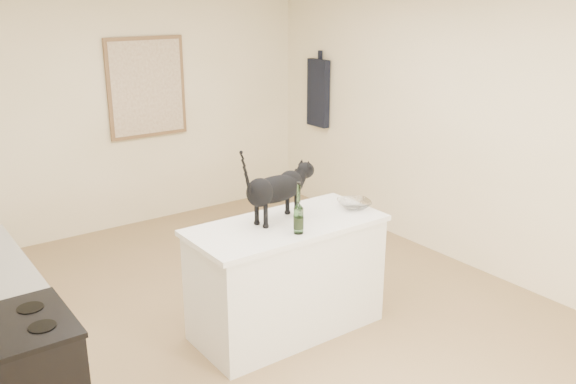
{
  "coord_description": "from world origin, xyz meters",
  "views": [
    {
      "loc": [
        -2.41,
        -3.68,
        2.54
      ],
      "look_at": [
        0.15,
        -0.15,
        1.12
      ],
      "focal_mm": 38.16,
      "sensor_mm": 36.0,
      "label": 1
    }
  ],
  "objects": [
    {
      "name": "wall_back",
      "position": [
        0.0,
        2.75,
        1.3
      ],
      "size": [
        4.5,
        0.0,
        4.5
      ],
      "primitive_type": "plane",
      "rotation": [
        1.57,
        0.0,
        0.0
      ],
      "color": "#FEEBC5",
      "rests_on": "ground"
    },
    {
      "name": "artwork_frame",
      "position": [
        0.3,
        2.72,
        1.55
      ],
      "size": [
        0.9,
        0.03,
        1.1
      ],
      "primitive_type": "cube",
      "color": "brown",
      "rests_on": "wall_back"
    },
    {
      "name": "floor",
      "position": [
        0.0,
        0.0,
        0.0
      ],
      "size": [
        5.5,
        5.5,
        0.0
      ],
      "primitive_type": "plane",
      "color": "#95754F",
      "rests_on": "ground"
    },
    {
      "name": "artwork_canvas",
      "position": [
        0.3,
        2.7,
        1.55
      ],
      "size": [
        0.82,
        0.0,
        1.02
      ],
      "primitive_type": "cube",
      "color": "beige",
      "rests_on": "wall_back"
    },
    {
      "name": "glass_bowl",
      "position": [
        0.73,
        -0.25,
        0.93
      ],
      "size": [
        0.34,
        0.34,
        0.06
      ],
      "primitive_type": "imported",
      "rotation": [
        0.0,
        0.0,
        -0.38
      ],
      "color": "silver",
      "rests_on": "island_top"
    },
    {
      "name": "black_cat",
      "position": [
        0.06,
        -0.12,
        1.13
      ],
      "size": [
        0.67,
        0.3,
        0.45
      ],
      "primitive_type": null,
      "rotation": [
        0.0,
        0.0,
        0.16
      ],
      "color": "black",
      "rests_on": "island_top"
    },
    {
      "name": "wine_bottle",
      "position": [
        0.05,
        -0.42,
        1.07
      ],
      "size": [
        0.08,
        0.08,
        0.34
      ],
      "primitive_type": "cylinder",
      "rotation": [
        0.0,
        0.0,
        0.05
      ],
      "color": "#295A24",
      "rests_on": "island_top"
    },
    {
      "name": "island_base",
      "position": [
        0.1,
        -0.2,
        0.43
      ],
      "size": [
        1.44,
        0.67,
        0.86
      ],
      "primitive_type": "cube",
      "color": "white",
      "rests_on": "floor"
    },
    {
      "name": "wall_right",
      "position": [
        2.25,
        0.0,
        1.3
      ],
      "size": [
        0.0,
        5.5,
        5.5
      ],
      "primitive_type": "plane",
      "rotation": [
        1.57,
        0.0,
        -1.57
      ],
      "color": "#FEEBC5",
      "rests_on": "ground"
    },
    {
      "name": "hanging_garment",
      "position": [
        2.19,
        2.05,
        1.4
      ],
      "size": [
        0.08,
        0.34,
        0.8
      ],
      "primitive_type": "cube",
      "color": "black",
      "rests_on": "wall_right"
    },
    {
      "name": "island_top",
      "position": [
        0.1,
        -0.2,
        0.88
      ],
      "size": [
        1.5,
        0.7,
        0.04
      ],
      "primitive_type": "cube",
      "color": "white",
      "rests_on": "island_base"
    }
  ]
}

